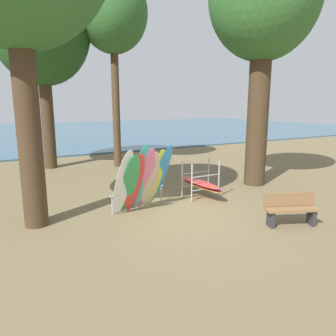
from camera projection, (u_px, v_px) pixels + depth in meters
The scene contains 8 objects.
ground_plane at pixel (173, 213), 9.30m from camera, with size 80.00×80.00×0.00m, color brown.
lake_water at pixel (38, 132), 34.71m from camera, with size 80.00×36.00×0.10m, color #38607A.
tree_foreground_right at pixel (264, 0), 11.28m from camera, with size 4.00×4.00×9.26m.
tree_mid_behind at pixel (113, 14), 14.78m from camera, with size 3.25×3.25×9.21m.
tree_far_left_back at pixel (41, 30), 14.55m from camera, with size 4.46×4.46×9.09m.
leaning_board_pile at pixel (142, 180), 9.22m from camera, with size 2.07×1.37×2.09m.
board_storage_rack at pixel (201, 183), 10.80m from camera, with size 1.15×2.12×1.25m.
park_bench at pixel (291, 208), 8.28m from camera, with size 1.45×0.91×0.85m.
Camera 1 is at (-4.45, -7.65, 3.14)m, focal length 33.83 mm.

